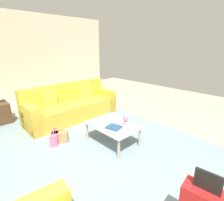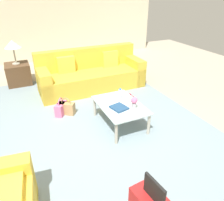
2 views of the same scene
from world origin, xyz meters
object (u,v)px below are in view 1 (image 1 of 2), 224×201
at_px(coffee_table, 112,127).
at_px(handbag_pink, 55,138).
at_px(handbag_red, 112,125).
at_px(water_bottle, 109,116).
at_px(coffee_table_book, 114,127).
at_px(flower_vase, 126,120).
at_px(handbag_tan, 60,137).
at_px(couch, 71,107).

xyz_separation_m(coffee_table, handbag_pink, (0.80, 0.88, -0.23)).
distance_m(handbag_red, handbag_pink, 1.33).
bearing_deg(water_bottle, coffee_table, 153.43).
bearing_deg(handbag_red, coffee_table_book, 139.42).
distance_m(coffee_table_book, flower_vase, 0.27).
relative_size(water_bottle, handbag_tan, 0.57).
xyz_separation_m(coffee_table, flower_vase, (-0.22, -0.15, 0.17)).
relative_size(flower_vase, handbag_tan, 0.57).
xyz_separation_m(couch, coffee_table, (-1.80, 0.10, 0.04)).
xyz_separation_m(coffee_table, handbag_tan, (0.77, 0.78, -0.23)).
relative_size(couch, flower_vase, 12.18).
relative_size(water_bottle, flower_vase, 1.00).
distance_m(flower_vase, handbag_red, 0.81).
bearing_deg(water_bottle, coffee_table_book, 150.64).
bearing_deg(flower_vase, handbag_tan, 43.39).
bearing_deg(flower_vase, handbag_pink, 45.21).
xyz_separation_m(handbag_tan, handbag_pink, (0.04, 0.10, 0.00)).
xyz_separation_m(couch, handbag_tan, (-1.03, 0.88, -0.19)).
height_order(coffee_table, coffee_table_book, coffee_table_book).
relative_size(coffee_table, handbag_pink, 2.92).
distance_m(water_bottle, handbag_red, 0.53).
bearing_deg(coffee_table, flower_vase, -145.71).
xyz_separation_m(coffee_table_book, handbag_red, (0.55, -0.47, -0.30)).
distance_m(coffee_table_book, handbag_tan, 1.17).
relative_size(flower_vase, handbag_pink, 0.57).
xyz_separation_m(coffee_table_book, handbag_tan, (0.89, 0.70, -0.30)).
bearing_deg(coffee_table_book, handbag_pink, 28.02).
bearing_deg(couch, flower_vase, -178.58).
bearing_deg(coffee_table_book, flower_vase, -126.41).
bearing_deg(water_bottle, handbag_red, -51.52).
distance_m(coffee_table, handbag_red, 0.63).
bearing_deg(handbag_red, coffee_table, 137.73).
bearing_deg(handbag_tan, couch, -40.61).
distance_m(flower_vase, handbag_pink, 1.51).
bearing_deg(coffee_table_book, handbag_tan, 25.49).
height_order(coffee_table, handbag_red, coffee_table).
xyz_separation_m(coffee_table, coffee_table_book, (-0.12, 0.08, 0.06)).
bearing_deg(coffee_table_book, couch, -18.28).
bearing_deg(coffee_table, handbag_pink, 47.63).
height_order(handbag_tan, handbag_pink, same).
xyz_separation_m(flower_vase, handbag_pink, (1.02, 1.03, -0.40)).
distance_m(couch, flower_vase, 2.03).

